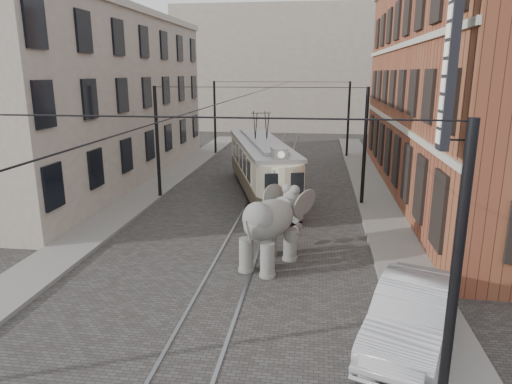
# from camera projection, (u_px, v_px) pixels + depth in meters

# --- Properties ---
(ground) EXTENTS (120.00, 120.00, 0.00)m
(ground) POSITION_uv_depth(u_px,v_px,m) (244.00, 241.00, 18.79)
(ground) COLOR #403E3B
(tram_rails) EXTENTS (1.54, 80.00, 0.02)m
(tram_rails) POSITION_uv_depth(u_px,v_px,m) (244.00, 241.00, 18.79)
(tram_rails) COLOR slate
(tram_rails) RESTS_ON ground
(sidewalk_right) EXTENTS (2.00, 60.00, 0.15)m
(sidewalk_right) POSITION_uv_depth(u_px,v_px,m) (395.00, 247.00, 18.00)
(sidewalk_right) COLOR slate
(sidewalk_right) RESTS_ON ground
(sidewalk_left) EXTENTS (2.00, 60.00, 0.15)m
(sidewalk_left) POSITION_uv_depth(u_px,v_px,m) (93.00, 232.00, 19.61)
(sidewalk_left) COLOR slate
(sidewalk_left) RESTS_ON ground
(brick_building) EXTENTS (8.00, 26.00, 12.00)m
(brick_building) POSITION_uv_depth(u_px,v_px,m) (474.00, 85.00, 24.51)
(brick_building) COLOR brown
(brick_building) RESTS_ON ground
(stucco_building) EXTENTS (7.00, 24.00, 10.00)m
(stucco_building) POSITION_uv_depth(u_px,v_px,m) (94.00, 100.00, 28.55)
(stucco_building) COLOR gray
(stucco_building) RESTS_ON ground
(distant_block) EXTENTS (28.00, 10.00, 14.00)m
(distant_block) POSITION_uv_depth(u_px,v_px,m) (296.00, 70.00, 55.41)
(distant_block) COLOR gray
(distant_block) RESTS_ON ground
(catenary) EXTENTS (11.00, 30.20, 6.00)m
(catenary) POSITION_uv_depth(u_px,v_px,m) (255.00, 149.00, 22.86)
(catenary) COLOR black
(catenary) RESTS_ON ground
(tram) EXTENTS (5.49, 11.73, 4.57)m
(tram) POSITION_uv_depth(u_px,v_px,m) (261.00, 154.00, 25.61)
(tram) COLOR beige
(tram) RESTS_ON ground
(elephant) EXTENTS (3.89, 4.89, 2.64)m
(elephant) POSITION_uv_depth(u_px,v_px,m) (269.00, 230.00, 16.16)
(elephant) COLOR slate
(elephant) RESTS_ON ground
(parked_car) EXTENTS (3.31, 5.22, 1.62)m
(parked_car) POSITION_uv_depth(u_px,v_px,m) (412.00, 315.00, 11.51)
(parked_car) COLOR #9D9DA1
(parked_car) RESTS_ON ground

